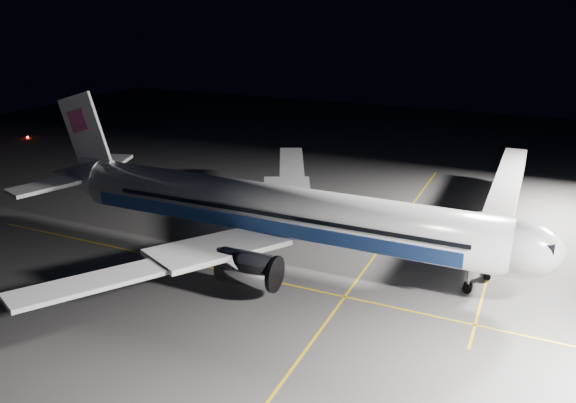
# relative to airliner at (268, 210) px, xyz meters

# --- Properties ---
(ground) EXTENTS (200.00, 200.00, 0.00)m
(ground) POSITION_rel_airliner_xyz_m (1.08, 0.00, -5.16)
(ground) COLOR #4C4C4F
(ground) RESTS_ON ground
(guide_line_main) EXTENTS (0.25, 80.00, 0.01)m
(guide_line_main) POSITION_rel_airliner_xyz_m (11.08, 0.00, -5.16)
(guide_line_main) COLOR gold
(guide_line_main) RESTS_ON ground
(guide_line_cross) EXTENTS (70.00, 0.25, 0.01)m
(guide_line_cross) POSITION_rel_airliner_xyz_m (1.08, -6.00, -5.16)
(guide_line_cross) COLOR gold
(guide_line_cross) RESTS_ON ground
(guide_line_side) EXTENTS (0.25, 40.00, 0.01)m
(guide_line_side) POSITION_rel_airliner_xyz_m (23.08, 10.00, -5.16)
(guide_line_side) COLOR gold
(guide_line_side) RESTS_ON ground
(airliner) EXTENTS (61.48, 54.22, 16.64)m
(airliner) POSITION_rel_airliner_xyz_m (0.00, 0.00, 0.00)
(airliner) COLOR silver
(airliner) RESTS_ON ground
(jet_bridge) EXTENTS (3.60, 34.40, 6.30)m
(jet_bridge) POSITION_rel_airliner_xyz_m (23.08, 18.06, -0.58)
(jet_bridge) COLOR #B2B2B7
(jet_bridge) RESTS_ON ground
(baggage_tug) EXTENTS (2.77, 2.26, 1.94)m
(baggage_tug) POSITION_rel_airliner_xyz_m (-7.77, 15.09, -4.27)
(baggage_tug) COLOR black
(baggage_tug) RESTS_ON ground
(safety_cone_a) EXTENTS (0.35, 0.35, 0.52)m
(safety_cone_a) POSITION_rel_airliner_xyz_m (-6.92, 8.89, -4.90)
(safety_cone_a) COLOR orange
(safety_cone_a) RESTS_ON ground
(safety_cone_b) EXTENTS (0.45, 0.45, 0.67)m
(safety_cone_b) POSITION_rel_airliner_xyz_m (4.73, 9.19, -4.83)
(safety_cone_b) COLOR orange
(safety_cone_b) RESTS_ON ground
(safety_cone_c) EXTENTS (0.44, 0.44, 0.66)m
(safety_cone_c) POSITION_rel_airliner_xyz_m (-6.15, 4.70, -4.83)
(safety_cone_c) COLOR orange
(safety_cone_c) RESTS_ON ground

